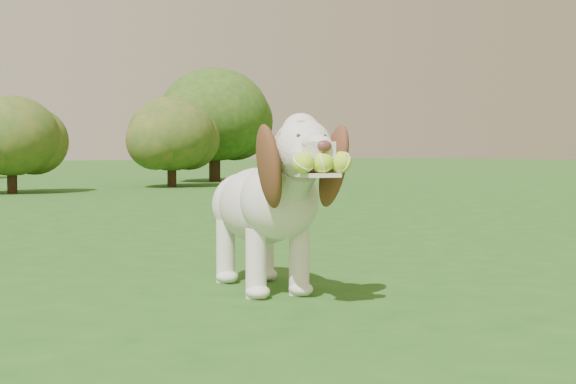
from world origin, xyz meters
TOP-DOWN VIEW (x-y plane):
  - ground at (0.00, 0.00)m, footprint 80.00×80.00m
  - dog at (0.33, -0.60)m, footprint 0.53×1.09m
  - shrub_c at (1.65, 7.53)m, footprint 1.26×1.26m
  - shrub_f at (5.91, 9.55)m, footprint 2.01×2.01m
  - shrub_d at (4.25, 7.99)m, footprint 1.36×1.36m

SIDE VIEW (x-z plane):
  - ground at x=0.00m, z-range 0.00..0.00m
  - dog at x=0.33m, z-range 0.02..0.73m
  - shrub_c at x=1.65m, z-range 0.11..1.42m
  - shrub_d at x=4.25m, z-range 0.12..1.53m
  - shrub_f at x=5.91m, z-range 0.18..2.27m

